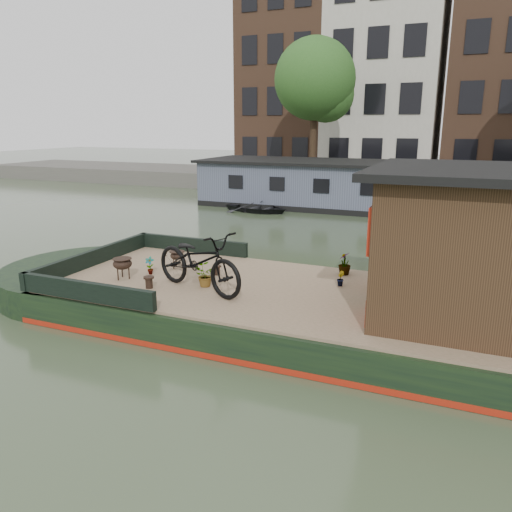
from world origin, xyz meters
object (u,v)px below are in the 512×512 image
at_px(brazier_front, 123,269).
at_px(dinghy, 257,205).
at_px(potted_plant_a, 150,266).
at_px(brazier_rear, 177,260).
at_px(bicycle, 199,261).
at_px(cabin, 497,245).

height_order(brazier_front, dinghy, brazier_front).
height_order(potted_plant_a, brazier_front, brazier_front).
xyz_separation_m(potted_plant_a, brazier_rear, (0.29, 0.63, 0.00)).
bearing_deg(bicycle, cabin, -63.94).
relative_size(potted_plant_a, brazier_rear, 0.98).
height_order(bicycle, brazier_rear, bicycle).
bearing_deg(potted_plant_a, bicycle, -19.46).
height_order(brazier_front, brazier_rear, brazier_front).
distance_m(potted_plant_a, brazier_rear, 0.69).
xyz_separation_m(bicycle, brazier_front, (-1.80, 0.03, -0.37)).
bearing_deg(cabin, dinghy, 127.80).
bearing_deg(cabin, potted_plant_a, -179.05).
bearing_deg(cabin, brazier_rear, 175.23).
distance_m(potted_plant_a, brazier_front, 0.58).
distance_m(bicycle, brazier_rear, 1.70).
height_order(potted_plant_a, brazier_rear, brazier_rear).
xyz_separation_m(brazier_rear, dinghy, (-2.68, 10.98, -0.54)).
height_order(cabin, brazier_rear, cabin).
bearing_deg(brazier_front, dinghy, 99.72).
relative_size(bicycle, dinghy, 0.77).
distance_m(brazier_front, brazier_rear, 1.27).
bearing_deg(cabin, brazier_front, -175.02).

